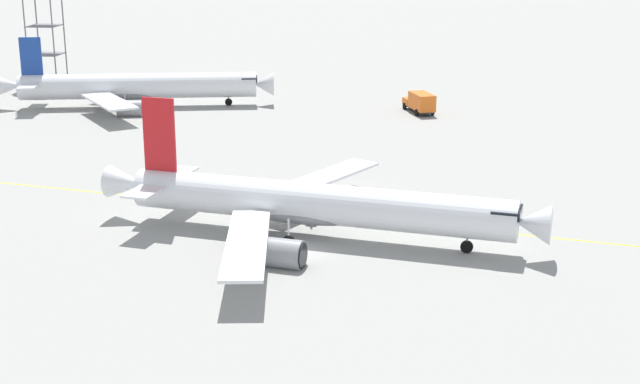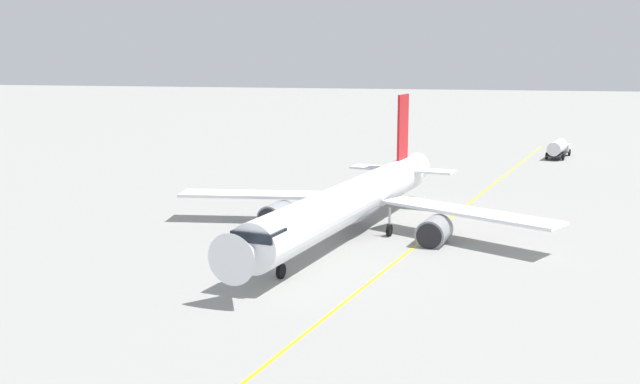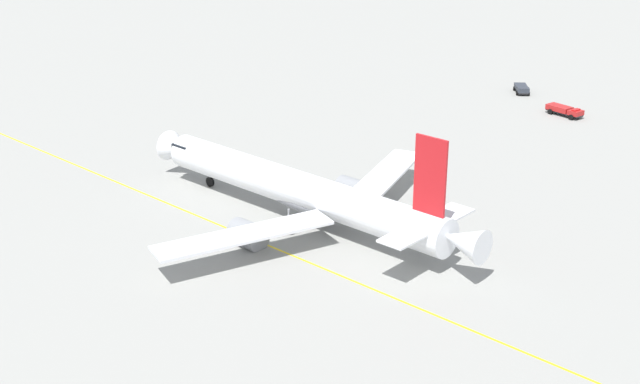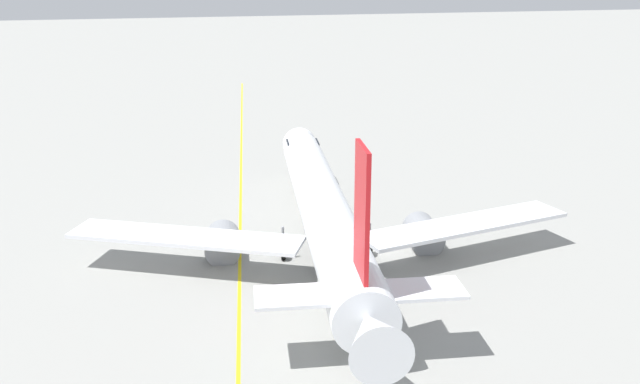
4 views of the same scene
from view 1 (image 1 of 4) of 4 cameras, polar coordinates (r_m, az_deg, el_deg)
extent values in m
plane|color=gray|center=(79.68, -1.14, -3.70)|extent=(600.00, 600.00, 0.00)
cylinder|color=white|center=(82.00, -0.08, -0.72)|extent=(9.83, 35.36, 3.64)
cone|color=white|center=(78.73, 13.12, -1.92)|extent=(3.93, 3.57, 3.45)
cone|color=white|center=(89.28, -11.89, 0.56)|extent=(3.75, 4.48, 3.09)
cube|color=black|center=(78.63, 11.57, -1.21)|extent=(3.47, 2.91, 0.70)
ellipsoid|color=gray|center=(82.82, -1.25, -1.28)|extent=(5.47, 13.08, 2.00)
cube|color=red|center=(86.37, -9.98, 3.55)|extent=(0.80, 3.19, 6.93)
cube|color=white|center=(90.22, -8.93, 1.17)|extent=(5.26, 3.42, 0.20)
cube|color=white|center=(84.81, -10.79, 0.08)|extent=(5.26, 3.42, 0.20)
cube|color=white|center=(92.26, 0.05, 0.84)|extent=(16.11, 10.90, 0.28)
cube|color=white|center=(74.13, -4.59, -3.21)|extent=(16.87, 5.71, 0.28)
cylinder|color=gray|center=(89.80, 0.94, -0.62)|extent=(3.10, 3.72, 2.56)
cylinder|color=black|center=(89.35, 1.99, -0.72)|extent=(2.16, 0.53, 2.17)
cylinder|color=gray|center=(76.08, -2.31, -3.86)|extent=(3.10, 3.72, 2.56)
cylinder|color=black|center=(75.55, -1.08, -4.00)|extent=(2.16, 0.53, 2.17)
cylinder|color=#9EA0A5|center=(79.75, 9.16, -2.70)|extent=(0.20, 0.20, 2.04)
cylinder|color=black|center=(80.09, 9.12, -3.39)|extent=(0.49, 1.14, 1.10)
cylinder|color=#9EA0A5|center=(85.93, -0.57, -1.06)|extent=(0.20, 0.20, 2.04)
cylinder|color=black|center=(86.25, -0.56, -1.71)|extent=(0.49, 1.14, 1.10)
cylinder|color=#9EA0A5|center=(80.14, -1.98, -2.39)|extent=(0.20, 0.20, 2.04)
cylinder|color=black|center=(80.48, -1.97, -3.08)|extent=(0.49, 1.14, 1.10)
cylinder|color=white|center=(143.46, -11.22, 6.50)|extent=(11.03, 35.82, 3.84)
cone|color=white|center=(142.55, -3.52, 6.72)|extent=(4.18, 3.68, 3.65)
cone|color=white|center=(146.90, -18.80, 6.28)|extent=(4.01, 4.58, 3.26)
cube|color=black|center=(142.38, -4.42, 7.04)|extent=(3.68, 3.01, 0.70)
ellipsoid|color=slate|center=(143.86, -11.90, 6.06)|extent=(6.00, 13.32, 2.11)
cube|color=#193D93|center=(145.39, -17.56, 8.07)|extent=(0.89, 3.18, 5.64)
cube|color=white|center=(149.13, -17.16, 6.75)|extent=(5.45, 3.57, 0.20)
cube|color=white|center=(142.82, -17.70, 6.30)|extent=(5.45, 3.57, 0.20)
cube|color=white|center=(152.54, -12.09, 6.78)|extent=(14.28, 7.32, 0.28)
cube|color=white|center=(135.47, -12.99, 5.52)|extent=(13.44, 11.60, 0.28)
cylinder|color=gray|center=(150.48, -11.17, 6.11)|extent=(3.26, 4.10, 2.57)
cylinder|color=black|center=(150.28, -10.45, 6.13)|extent=(2.17, 0.59, 2.19)
cylinder|color=gray|center=(137.40, -11.76, 5.09)|extent=(3.26, 4.10, 2.57)
cylinder|color=black|center=(137.18, -10.98, 5.12)|extent=(2.17, 0.59, 2.19)
cylinder|color=#9EA0A5|center=(142.85, -5.73, 6.00)|extent=(0.20, 0.20, 2.04)
cylinder|color=black|center=(143.04, -5.71, 5.60)|extent=(0.52, 1.14, 1.10)
cylinder|color=#9EA0A5|center=(147.21, -11.74, 6.05)|extent=(0.20, 0.20, 2.04)
cylinder|color=black|center=(147.40, -11.71, 5.66)|extent=(0.52, 1.14, 1.10)
cylinder|color=#9EA0A5|center=(140.74, -12.05, 5.56)|extent=(0.20, 0.20, 2.04)
cylinder|color=black|center=(140.93, -12.02, 5.15)|extent=(0.52, 1.14, 1.10)
cube|color=#232326|center=(137.95, 6.16, 5.20)|extent=(7.82, 4.85, 0.20)
cube|color=orange|center=(140.26, 5.77, 5.65)|extent=(3.05, 3.15, 1.00)
cube|color=black|center=(141.18, 5.62, 5.79)|extent=(0.87, 1.95, 0.56)
cube|color=orange|center=(136.57, 6.36, 5.63)|extent=(5.67, 4.24, 2.40)
cylinder|color=black|center=(139.96, 5.28, 5.35)|extent=(1.03, 0.64, 1.00)
cylinder|color=black|center=(140.84, 6.23, 5.39)|extent=(1.03, 0.64, 1.00)
cylinder|color=black|center=(135.31, 6.04, 4.93)|extent=(1.03, 0.64, 1.00)
cylinder|color=black|center=(136.22, 7.01, 4.98)|extent=(1.03, 0.64, 1.00)
cylinder|color=slate|center=(165.86, -16.33, 9.81)|extent=(0.24, 0.24, 19.84)
cylinder|color=slate|center=(170.37, -15.68, 10.02)|extent=(0.24, 0.24, 19.84)
cylinder|color=slate|center=(172.32, -17.22, 9.97)|extent=(0.24, 0.24, 19.84)
cylinder|color=slate|center=(167.85, -17.90, 9.75)|extent=(0.24, 0.24, 19.84)
cube|color=slate|center=(169.67, -16.64, 8.23)|extent=(5.13, 5.13, 0.16)
cube|color=slate|center=(169.08, -16.78, 9.89)|extent=(5.13, 5.13, 0.16)
cube|color=yellow|center=(87.92, 3.32, -1.75)|extent=(30.12, 156.01, 0.01)
camera|label=2|loc=(104.50, 37.06, 6.82)|focal=40.54mm
camera|label=3|loc=(151.25, -13.80, 18.37)|focal=46.96mm
camera|label=4|loc=(107.25, -24.21, 11.08)|focal=37.41mm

